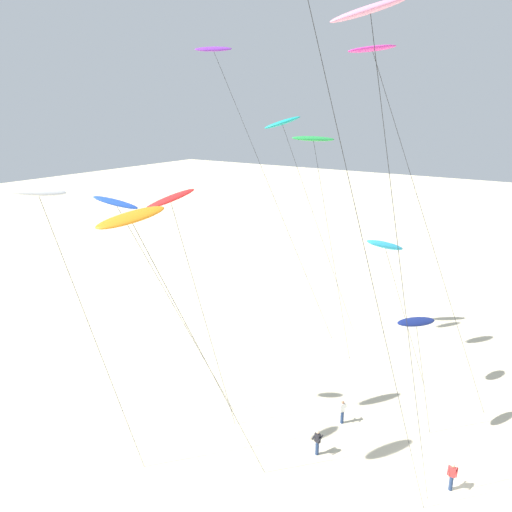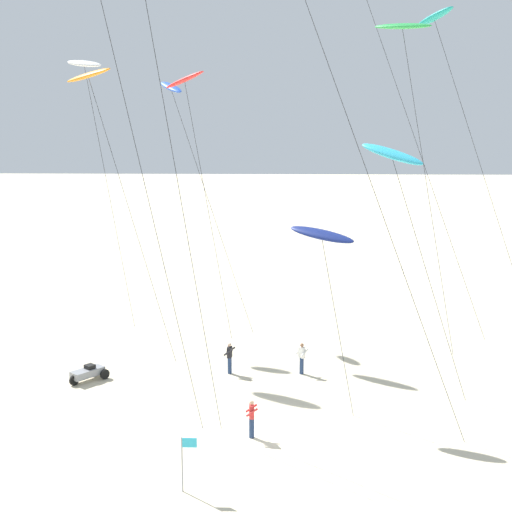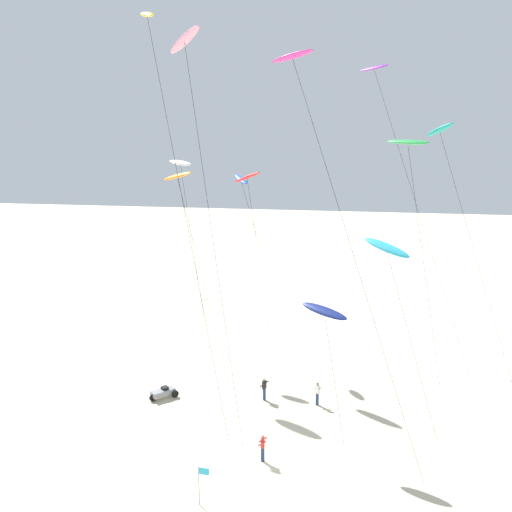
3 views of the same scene
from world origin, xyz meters
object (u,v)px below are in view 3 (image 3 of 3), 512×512
kite_magenta (294,61)px  kite_yellow (149,22)px  kite_cyan (387,248)px  kite_flyer_nearest (263,447)px  kite_blue (241,181)px  kite_navy (324,312)px  kite_red (247,179)px  kite_orange (178,177)px  kite_white (180,164)px  kite_purple (375,72)px  marker_flag (202,478)px  kite_teal (440,131)px  kite_green (408,143)px  kite_flyer_furthest (317,393)px  kite_pink (185,44)px  beach_buggy (164,392)px  kite_flyer_middle (264,388)px

kite_magenta → kite_yellow: kite_yellow is taller
kite_yellow → kite_cyan: 20.36m
kite_flyer_nearest → kite_blue: bearing=107.2°
kite_navy → kite_red: 15.93m
kite_navy → kite_flyer_nearest: (-3.01, -3.48, -7.16)m
kite_magenta → kite_orange: (-10.23, 7.03, -7.29)m
kite_magenta → kite_white: (-11.67, 11.61, -6.40)m
kite_yellow → kite_purple: kite_yellow is taller
kite_cyan → kite_red: bearing=141.9°
kite_yellow → marker_flag: kite_yellow is taller
marker_flag → kite_teal: bearing=59.7°
kite_teal → kite_green: size_ratio=1.07×
kite_blue → kite_flyer_furthest: bearing=-53.7°
kite_white → kite_purple: bearing=7.2°
kite_blue → kite_magenta: bearing=-62.9°
kite_flyer_furthest → kite_purple: bearing=76.4°
kite_cyan → kite_green: bearing=78.1°
kite_cyan → kite_red: kite_red is taller
kite_green → kite_pink: bearing=-145.7°
kite_white → kite_orange: kite_white is taller
kite_blue → kite_yellow: bearing=-101.5°
marker_flag → beach_buggy: bearing=120.8°
kite_blue → kite_white: bearing=-171.5°
kite_teal → kite_yellow: bearing=-148.3°
kite_cyan → kite_flyer_middle: kite_cyan is taller
kite_pink → beach_buggy: (-3.05, 2.22, -23.11)m
kite_navy → kite_green: bearing=63.3°
kite_pink → kite_green: bearing=34.3°
kite_white → kite_red: kite_white is taller
kite_magenta → beach_buggy: 24.06m
kite_yellow → kite_green: size_ratio=1.42×
kite_teal → beach_buggy: 28.68m
kite_yellow → kite_teal: bearing=31.7°
kite_yellow → kite_red: size_ratio=1.64×
kite_teal → kite_red: kite_teal is taller
kite_blue → kite_cyan: bearing=-43.5°
kite_orange → beach_buggy: size_ratio=8.21×
kite_green → kite_purple: 9.26m
kite_cyan → kite_green: kite_green is taller
kite_orange → kite_cyan: bearing=-21.2°
kite_purple → kite_flyer_nearest: size_ratio=14.67×
kite_magenta → kite_teal: bearing=48.3°
kite_blue → kite_teal: bearing=-4.7°
kite_yellow → marker_flag: size_ratio=12.46×
kite_yellow → kite_purple: bearing=46.1°
kite_magenta → beach_buggy: (-9.14, 0.09, -22.26)m
kite_white → beach_buggy: (2.53, -11.51, -15.86)m
beach_buggy → kite_cyan: bearing=2.4°
kite_white → kite_red: 7.01m
kite_navy → kite_blue: kite_blue is taller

